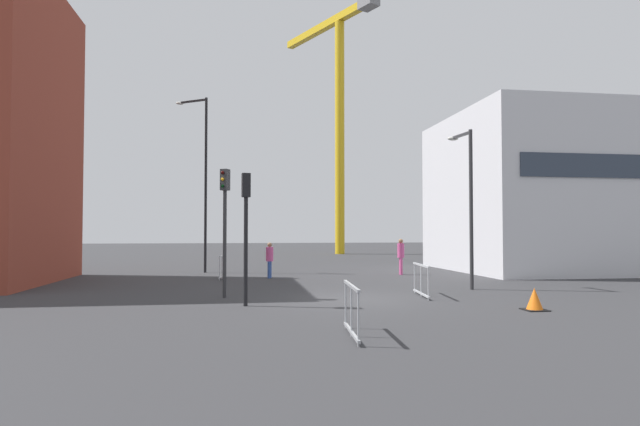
{
  "coord_description": "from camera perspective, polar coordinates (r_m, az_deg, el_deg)",
  "views": [
    {
      "loc": [
        -3.63,
        -16.98,
        2.2
      ],
      "look_at": [
        0.0,
        7.01,
        3.0
      ],
      "focal_mm": 30.12,
      "sensor_mm": 36.0,
      "label": 1
    }
  ],
  "objects": [
    {
      "name": "traffic_light_median",
      "position": [
        17.95,
        -10.08,
        0.14
      ],
      "size": [
        0.34,
        0.39,
        4.23
      ],
      "color": "#2D2D30",
      "rests_on": "ground"
    },
    {
      "name": "traffic_light_corner",
      "position": [
        15.88,
        -7.88,
        -0.37
      ],
      "size": [
        0.27,
        0.38,
        3.89
      ],
      "color": "black",
      "rests_on": "ground"
    },
    {
      "name": "ground",
      "position": [
        17.5,
        3.48,
        -9.11
      ],
      "size": [
        160.0,
        160.0,
        0.0
      ],
      "primitive_type": "plane",
      "color": "#333335"
    },
    {
      "name": "streetlamp_tall",
      "position": [
        29.22,
        -12.36,
        4.36
      ],
      "size": [
        1.75,
        1.15,
        9.28
      ],
      "color": "black",
      "rests_on": "ground"
    },
    {
      "name": "office_block",
      "position": [
        32.6,
        22.98,
        1.93
      ],
      "size": [
        10.8,
        10.6,
        8.58
      ],
      "color": "silver",
      "rests_on": "ground"
    },
    {
      "name": "construction_crane",
      "position": [
        52.83,
        1.97,
        12.17
      ],
      "size": [
        7.15,
        13.59,
        23.28
      ],
      "color": "gold",
      "rests_on": "ground"
    },
    {
      "name": "pedestrian_waiting",
      "position": [
        25.09,
        -5.38,
        -4.72
      ],
      "size": [
        0.34,
        0.34,
        1.65
      ],
      "color": "#33519E",
      "rests_on": "ground"
    },
    {
      "name": "traffic_cone_by_barrier",
      "position": [
        16.13,
        21.84,
        -8.57
      ],
      "size": [
        0.61,
        0.61,
        0.62
      ],
      "color": "black",
      "rests_on": "ground"
    },
    {
      "name": "safety_barrier_mid_span",
      "position": [
        11.33,
        3.36,
        -10.2
      ],
      "size": [
        0.21,
        2.12,
        1.08
      ],
      "color": "#9EA0A5",
      "rests_on": "ground"
    },
    {
      "name": "safety_barrier_front",
      "position": [
        18.37,
        10.69,
        -6.97
      ],
      "size": [
        0.32,
        2.26,
        1.08
      ],
      "color": "#B2B5BA",
      "rests_on": "ground"
    },
    {
      "name": "safety_barrier_rear",
      "position": [
        25.07,
        -10.36,
        -5.61
      ],
      "size": [
        0.25,
        1.84,
        1.08
      ],
      "color": "#B2B5BA",
      "rests_on": "ground"
    },
    {
      "name": "pedestrian_walking",
      "position": [
        27.24,
        8.59,
        -4.29
      ],
      "size": [
        0.34,
        0.34,
        1.79
      ],
      "color": "#D14C8C",
      "rests_on": "ground"
    },
    {
      "name": "streetlamp_short",
      "position": [
        21.15,
        15.46,
        1.98
      ],
      "size": [
        0.44,
        1.51,
        6.02
      ],
      "color": "#2D2D30",
      "rests_on": "ground"
    }
  ]
}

